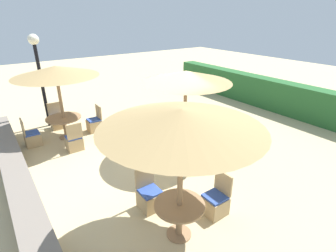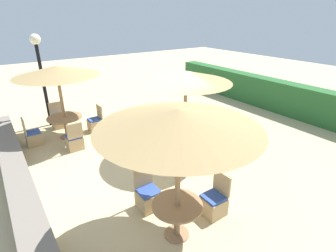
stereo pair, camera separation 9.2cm
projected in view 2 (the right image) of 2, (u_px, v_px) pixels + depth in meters
The scene contains 19 objects.
ground_plane at pixel (151, 159), 7.72m from camera, with size 40.00×40.00×0.00m, color #C6B284.
hedge_row at pixel (288, 98), 10.99m from camera, with size 13.00×0.70×1.30m, color #28602D.
stone_border at pixel (22, 193), 5.85m from camera, with size 10.00×0.56×0.48m, color slate.
lamp_post at pixel (40, 63), 9.15m from camera, with size 0.36×0.36×3.32m.
parasol_front_left at pixel (57, 71), 8.19m from camera, with size 2.63×2.63×2.45m.
round_table_front_left at pixel (65, 121), 8.85m from camera, with size 1.13×1.13×0.74m.
patio_chair_front_left_south at pixel (33, 137), 8.47m from camera, with size 0.46×0.46×0.93m.
patio_chair_front_left_west at pixel (59, 121), 9.76m from camera, with size 0.46×0.46×0.93m.
patio_chair_front_left_east at pixel (75, 141), 8.18m from camera, with size 0.46×0.46×0.93m.
patio_chair_front_left_north at pixel (96, 123), 9.51m from camera, with size 0.46×0.46×0.93m.
parasol_front_right at pixel (179, 119), 4.12m from camera, with size 2.73×2.73×2.58m.
round_table_front_right at pixel (177, 212), 4.86m from camera, with size 0.94×0.94×0.73m.
patio_chair_front_right_west at pixel (148, 197), 5.71m from camera, with size 0.46×0.46×0.93m.
patio_chair_front_right_north at pixel (214, 203), 5.52m from camera, with size 0.46×0.46×0.93m.
parasol_center at pixel (186, 77), 7.30m from camera, with size 2.59×2.59×2.48m.
round_table_center at pixel (184, 134), 7.99m from camera, with size 1.12×1.12×0.71m.
patio_chair_center_south at pixel (155, 152), 7.56m from camera, with size 0.46×0.46×0.93m.
patio_chair_center_west at pixel (165, 131), 8.90m from camera, with size 0.46×0.46×0.93m.
patio_chair_center_north at pixel (211, 135), 8.62m from camera, with size 0.46×0.46×0.93m.
Camera 2 is at (5.79, -3.43, 3.94)m, focal length 28.00 mm.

